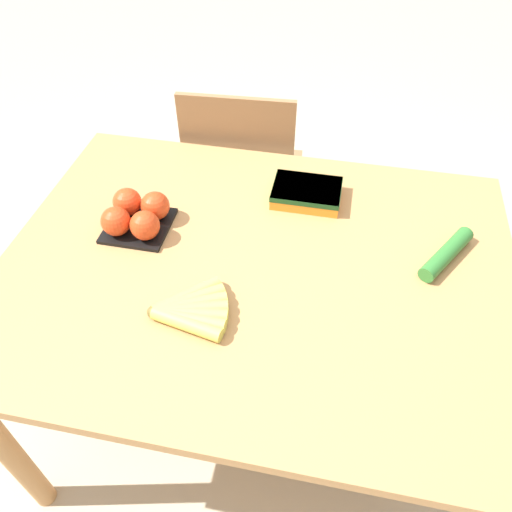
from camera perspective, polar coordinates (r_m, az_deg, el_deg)
ground_plane at (r=1.87m, az=-0.00°, el=-16.82°), size 12.00×12.00×0.00m
dining_table at (r=1.33m, az=-0.00°, el=-3.74°), size 1.29×0.98×0.75m
chair at (r=1.96m, az=-1.40°, el=8.51°), size 0.44×0.42×0.89m
banana_bunch at (r=1.15m, az=-7.72°, el=-6.11°), size 0.19×0.18×0.03m
tomato_pack at (r=1.36m, az=-13.53°, el=4.57°), size 0.17×0.17×0.09m
carrot_bag at (r=1.44m, az=5.81°, el=7.28°), size 0.19×0.14×0.04m
cucumber_near at (r=1.34m, az=20.93°, el=0.24°), size 0.14×0.20×0.04m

